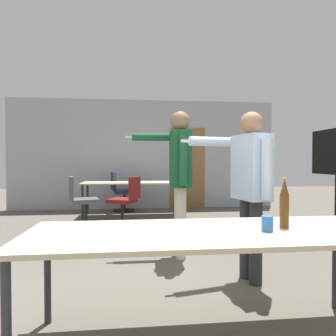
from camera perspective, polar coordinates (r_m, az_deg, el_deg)
name	(u,v)px	position (r m, az deg, el deg)	size (l,w,h in m)	color
back_wall	(146,155)	(7.65, -4.31, 2.54)	(6.69, 0.12, 2.74)	#A3A8B2
conference_table_near	(210,239)	(2.04, 8.00, -13.19)	(2.39, 0.82, 0.74)	#C6B793
conference_table_far	(132,185)	(6.59, -6.90, -3.22)	(2.12, 0.76, 0.74)	#C6B793
person_right_polo	(179,168)	(3.73, 2.11, 0.00)	(0.81, 0.60, 1.82)	beige
person_far_watching	(250,179)	(3.07, 15.31, -1.99)	(0.84, 0.59, 1.69)	#28282D
office_chair_far_left	(126,202)	(5.78, -8.04, -6.48)	(0.65, 0.62, 0.90)	black
office_chair_mid_tucked	(81,202)	(5.88, -16.17, -6.32)	(0.62, 0.57, 0.91)	black
office_chair_side_rolled	(121,193)	(7.25, -8.92, -4.73)	(0.61, 0.55, 0.93)	black
beer_bottle	(284,204)	(2.20, 21.29, -6.43)	(0.06, 0.06, 0.34)	#563314
drink_cup	(267,224)	(2.07, 18.40, -10.03)	(0.07, 0.07, 0.10)	#2866A3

